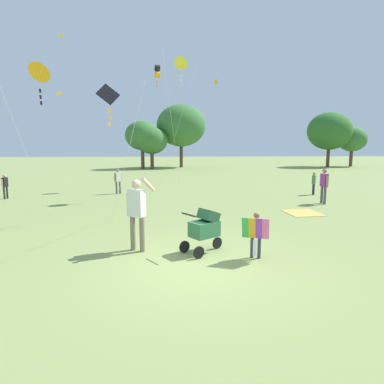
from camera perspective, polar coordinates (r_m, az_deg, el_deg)
ground_plane at (r=6.89m, az=0.63°, el=-12.92°), size 120.00×120.00×0.00m
treeline_distant at (r=35.92m, az=7.97°, el=10.58°), size 26.70×5.85×6.75m
child_with_butterfly_kite at (r=7.27m, az=11.19°, el=-6.77°), size 0.60×0.45×1.03m
person_adult_flyer at (r=7.67m, az=-9.66°, el=-2.84°), size 0.67×0.49×1.78m
stroller at (r=7.56m, az=2.30°, el=-6.14°), size 1.06×0.89×1.03m
kite_adult_black at (r=11.11m, az=-14.36°, el=15.25°), size 1.87×3.50×4.47m
kite_orange_delta at (r=19.20m, az=-6.08°, el=20.22°), size 2.22×3.82×6.86m
kite_green_novelty at (r=15.81m, az=-2.01°, el=21.46°), size 1.14×3.29×6.44m
kite_blue_high at (r=13.83m, az=-25.32°, el=18.39°), size 0.92×3.78×5.47m
distant_kites_cluster at (r=30.52m, az=-5.96°, el=22.34°), size 29.10×8.27×6.90m
person_red_shirt at (r=16.89m, az=-12.90°, el=2.23°), size 0.33×0.30×1.27m
person_sitting_far at (r=14.73m, az=22.22°, el=1.44°), size 0.24×0.48×1.49m
person_couple_left at (r=17.22m, az=20.66°, el=1.74°), size 0.27×0.31×1.14m
person_kid_running at (r=17.23m, az=-30.07°, el=1.19°), size 0.21×0.36×1.15m
picnic_blanket at (r=12.59m, az=18.90°, el=-3.49°), size 1.30×1.39×0.02m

